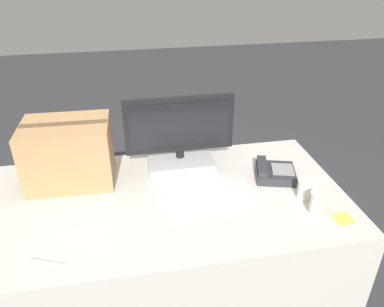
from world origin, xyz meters
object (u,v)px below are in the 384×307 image
(monitor, at_px, (180,140))
(desk_phone, at_px, (274,172))
(paper_cup_left, at_px, (305,189))
(sticky_note_pad, at_px, (344,219))
(keyboard, at_px, (206,194))
(spoon, at_px, (42,261))
(cardboard_box, at_px, (69,153))
(paper_cup_right, at_px, (317,203))

(monitor, bearing_deg, desk_phone, -25.91)
(monitor, height_order, paper_cup_left, monitor)
(desk_phone, height_order, sticky_note_pad, desk_phone)
(paper_cup_left, bearing_deg, keyboard, 168.72)
(paper_cup_left, xyz_separation_m, spoon, (-1.15, -0.20, -0.05))
(keyboard, xyz_separation_m, paper_cup_left, (0.46, -0.09, 0.03))
(keyboard, height_order, sticky_note_pad, keyboard)
(sticky_note_pad, bearing_deg, spoon, -179.44)
(monitor, xyz_separation_m, cardboard_box, (-0.56, -0.05, 0.01))
(desk_phone, height_order, paper_cup_right, paper_cup_right)
(paper_cup_right, xyz_separation_m, spoon, (-1.15, -0.08, -0.05))
(paper_cup_left, height_order, sticky_note_pad, paper_cup_left)
(keyboard, xyz_separation_m, sticky_note_pad, (0.55, -0.27, -0.01))
(monitor, height_order, keyboard, monitor)
(keyboard, distance_m, desk_phone, 0.39)
(cardboard_box, bearing_deg, desk_phone, -9.61)
(monitor, distance_m, desk_phone, 0.51)
(desk_phone, bearing_deg, keyboard, -148.95)
(paper_cup_right, bearing_deg, sticky_note_pad, -34.91)
(cardboard_box, distance_m, sticky_note_pad, 1.31)
(desk_phone, relative_size, paper_cup_left, 2.51)
(spoon, relative_size, cardboard_box, 0.34)
(spoon, xyz_separation_m, cardboard_box, (0.07, 0.56, 0.15))
(desk_phone, xyz_separation_m, sticky_note_pad, (0.17, -0.38, -0.03))
(paper_cup_left, relative_size, sticky_note_pad, 1.25)
(monitor, xyz_separation_m, keyboard, (0.07, -0.32, -0.13))
(cardboard_box, bearing_deg, paper_cup_right, -23.92)
(cardboard_box, height_order, sticky_note_pad, cardboard_box)
(monitor, height_order, paper_cup_right, monitor)
(paper_cup_left, relative_size, paper_cup_right, 0.88)
(desk_phone, relative_size, paper_cup_right, 2.22)
(paper_cup_right, distance_m, sticky_note_pad, 0.13)
(keyboard, relative_size, cardboard_box, 1.00)
(keyboard, bearing_deg, sticky_note_pad, -25.77)
(monitor, distance_m, spoon, 0.89)
(paper_cup_right, bearing_deg, cardboard_box, 156.08)
(desk_phone, height_order, paper_cup_left, paper_cup_left)
(cardboard_box, bearing_deg, sticky_note_pad, -24.91)
(desk_phone, xyz_separation_m, spoon, (-1.08, -0.39, -0.03))
(paper_cup_right, xyz_separation_m, cardboard_box, (-1.08, 0.48, 0.10))
(monitor, height_order, desk_phone, monitor)
(paper_cup_left, distance_m, spoon, 1.17)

